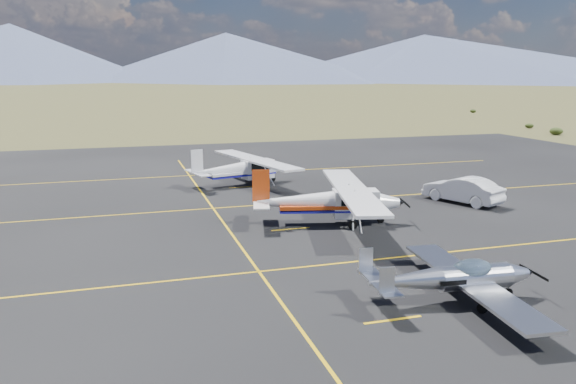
{
  "coord_description": "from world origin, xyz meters",
  "views": [
    {
      "loc": [
        -10.93,
        -18.32,
        7.65
      ],
      "look_at": [
        -2.72,
        8.91,
        1.6
      ],
      "focal_mm": 35.0,
      "sensor_mm": 36.0,
      "label": 1
    }
  ],
  "objects": [
    {
      "name": "ground",
      "position": [
        0.0,
        0.0,
        0.0
      ],
      "size": [
        1600.0,
        1600.0,
        0.0
      ],
      "primitive_type": "plane",
      "color": "#383D1C",
      "rests_on": "ground"
    },
    {
      "name": "aircraft_cessna",
      "position": [
        -0.82,
        7.83,
        1.28
      ],
      "size": [
        7.35,
        11.39,
        2.88
      ],
      "rotation": [
        0.0,
        0.0,
        -0.23
      ],
      "color": "silver",
      "rests_on": "apron"
    },
    {
      "name": "sedan",
      "position": [
        8.59,
        10.14,
        0.79
      ],
      "size": [
        3.42,
        5.03,
        1.57
      ],
      "primitive_type": "imported",
      "rotation": [
        0.0,
        0.0,
        3.55
      ],
      "color": "white",
      "rests_on": "apron"
    },
    {
      "name": "aircraft_plain",
      "position": [
        -2.94,
        19.31,
        1.2
      ],
      "size": [
        6.96,
        10.64,
        2.7
      ],
      "rotation": [
        0.0,
        0.0,
        0.25
      ],
      "color": "white",
      "rests_on": "apron"
    },
    {
      "name": "apron",
      "position": [
        0.0,
        7.0,
        0.0
      ],
      "size": [
        72.0,
        72.0,
        0.02
      ],
      "primitive_type": "cube",
      "color": "black",
      "rests_on": "ground"
    },
    {
      "name": "aircraft_low_wing",
      "position": [
        -0.32,
        -2.77,
        0.85
      ],
      "size": [
        5.88,
        8.17,
        1.77
      ],
      "rotation": [
        0.0,
        0.0,
        -0.09
      ],
      "color": "silver",
      "rests_on": "apron"
    }
  ]
}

